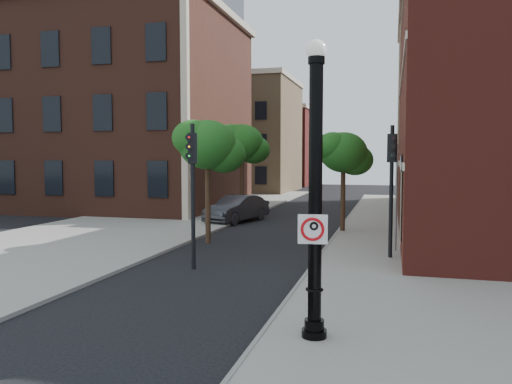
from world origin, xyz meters
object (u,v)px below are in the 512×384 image
(lamppost, at_px, (315,206))
(traffic_signal_right, at_px, (392,170))
(parked_car, at_px, (237,209))
(no_parking_sign, at_px, (313,229))
(traffic_signal_left, at_px, (192,172))

(lamppost, relative_size, traffic_signal_right, 1.23)
(lamppost, height_order, parked_car, lamppost)
(lamppost, bearing_deg, no_parking_sign, -97.82)
(lamppost, distance_m, parked_car, 19.42)
(parked_car, xyz_separation_m, traffic_signal_left, (2.30, -12.24, 2.54))
(parked_car, bearing_deg, traffic_signal_right, -29.15)
(parked_car, bearing_deg, lamppost, -51.08)
(no_parking_sign, relative_size, parked_car, 0.13)
(traffic_signal_left, distance_m, traffic_signal_right, 7.22)
(lamppost, relative_size, no_parking_sign, 10.30)
(traffic_signal_left, height_order, traffic_signal_right, traffic_signal_right)
(traffic_signal_left, bearing_deg, no_parking_sign, -69.66)
(no_parking_sign, height_order, traffic_signal_left, traffic_signal_left)
(traffic_signal_left, xyz_separation_m, traffic_signal_right, (6.47, 3.20, 0.03))
(traffic_signal_right, bearing_deg, traffic_signal_left, -144.17)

